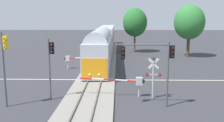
% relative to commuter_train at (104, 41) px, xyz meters
% --- Properties ---
extents(ground_plane, '(220.00, 220.00, 0.00)m').
position_rel_commuter_train_xyz_m(ground_plane, '(-0.00, -18.24, -2.78)').
color(ground_plane, '#333338').
extents(road_centre_stripe, '(44.00, 0.20, 0.01)m').
position_rel_commuter_train_xyz_m(road_centre_stripe, '(-0.00, -18.24, -2.78)').
color(road_centre_stripe, beige).
rests_on(road_centre_stripe, ground).
extents(railway_track, '(4.40, 80.00, 0.32)m').
position_rel_commuter_train_xyz_m(railway_track, '(-0.00, -18.24, -2.69)').
color(railway_track, gray).
rests_on(railway_track, ground).
extents(commuter_train, '(3.04, 43.12, 5.16)m').
position_rel_commuter_train_xyz_m(commuter_train, '(0.00, 0.00, 0.00)').
color(commuter_train, '#B2B7C1').
rests_on(commuter_train, railway_track).
extents(crossing_gate_near, '(5.90, 0.40, 1.80)m').
position_rel_commuter_train_xyz_m(crossing_gate_near, '(3.78, -24.35, -1.36)').
color(crossing_gate_near, '#B7B7BC').
rests_on(crossing_gate_near, ground).
extents(crossing_signal_mast, '(1.36, 0.44, 3.73)m').
position_rel_commuter_train_xyz_m(crossing_signal_mast, '(5.62, -24.83, -0.50)').
color(crossing_signal_mast, '#B2B2B7').
rests_on(crossing_signal_mast, ground).
extents(crossing_gate_far, '(5.97, 0.40, 1.87)m').
position_rel_commuter_train_xyz_m(crossing_gate_far, '(-3.76, -12.13, -1.35)').
color(crossing_gate_far, '#B7B7BC').
rests_on(crossing_gate_far, ground).
extents(traffic_signal_near_right, '(4.62, 0.38, 5.27)m').
position_rel_commuter_train_xyz_m(traffic_signal_near_right, '(5.25, -26.88, 1.18)').
color(traffic_signal_near_right, '#4C4C51').
rests_on(traffic_signal_near_right, ground).
extents(traffic_signal_median, '(0.53, 0.38, 5.33)m').
position_rel_commuter_train_xyz_m(traffic_signal_median, '(-3.21, -25.32, 0.79)').
color(traffic_signal_median, '#4C4C51').
rests_on(traffic_signal_median, ground).
extents(traffic_signal_near_left, '(0.53, 0.38, 6.00)m').
position_rel_commuter_train_xyz_m(traffic_signal_near_left, '(-6.30, -27.20, 1.22)').
color(traffic_signal_near_left, '#4C4C51').
rests_on(traffic_signal_near_left, ground).
extents(elm_centre_background, '(4.86, 4.86, 8.89)m').
position_rel_commuter_train_xyz_m(elm_centre_background, '(5.91, 4.69, 3.23)').
color(elm_centre_background, brown).
rests_on(elm_centre_background, ground).
extents(maple_right_background, '(5.41, 5.41, 9.26)m').
position_rel_commuter_train_xyz_m(maple_right_background, '(15.17, -0.94, 3.39)').
color(maple_right_background, '#4C3828').
rests_on(maple_right_background, ground).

